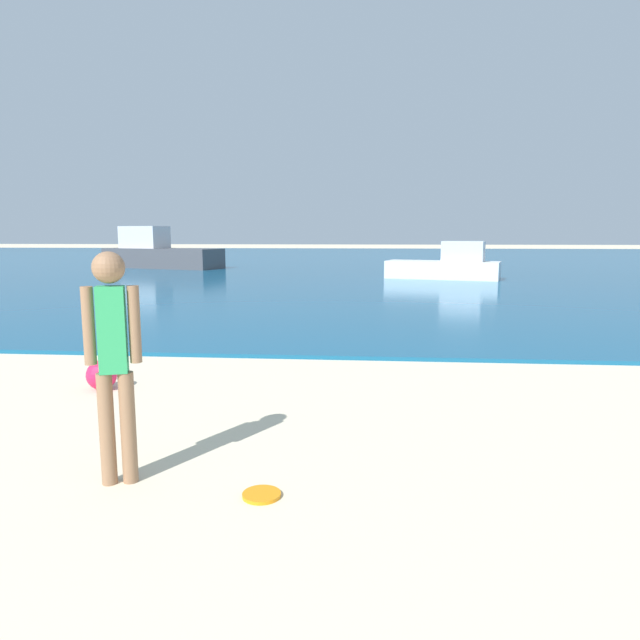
{
  "coord_description": "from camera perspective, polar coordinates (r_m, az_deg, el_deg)",
  "views": [
    {
      "loc": [
        0.09,
        4.02,
        1.76
      ],
      "look_at": [
        -0.5,
        10.85,
        0.71
      ],
      "focal_mm": 31.48,
      "sensor_mm": 36.0,
      "label": 1
    }
  ],
  "objects": [
    {
      "name": "boat_far",
      "position": [
        29.8,
        -16.06,
        6.52
      ],
      "size": [
        6.46,
        3.78,
        2.09
      ],
      "rotation": [
        0.0,
        0.0,
        -0.32
      ],
      "color": "#4C4C51",
      "rests_on": "water"
    },
    {
      "name": "boat_near",
      "position": [
        22.04,
        12.76,
        5.39
      ],
      "size": [
        4.44,
        2.5,
        1.44
      ],
      "rotation": [
        0.0,
        0.0,
        2.85
      ],
      "color": "white",
      "rests_on": "water"
    },
    {
      "name": "person_standing",
      "position": [
        4.14,
        -20.26,
        -3.32
      ],
      "size": [
        0.37,
        0.22,
        1.65
      ],
      "rotation": [
        0.0,
        0.0,
        0.3
      ],
      "color": "#936B4C",
      "rests_on": "ground"
    },
    {
      "name": "beach_ball",
      "position": [
        6.89,
        -21.32,
        -5.22
      ],
      "size": [
        0.34,
        0.34,
        0.34
      ],
      "primitive_type": "sphere",
      "color": "#E51E4C",
      "rests_on": "ground"
    },
    {
      "name": "water",
      "position": [
        37.76,
        4.78,
        6.08
      ],
      "size": [
        160.0,
        60.0,
        0.06
      ],
      "primitive_type": "cube",
      "color": "#14567F",
      "rests_on": "ground"
    },
    {
      "name": "frisbee",
      "position": [
        4.0,
        -5.96,
        -17.26
      ],
      "size": [
        0.26,
        0.26,
        0.03
      ],
      "primitive_type": "cylinder",
      "color": "orange",
      "rests_on": "ground"
    }
  ]
}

